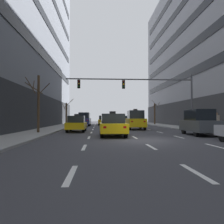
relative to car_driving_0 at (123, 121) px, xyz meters
name	(u,v)px	position (x,y,z in m)	size (l,w,h in m)	color
ground_plane	(140,140)	(-1.73, -24.81, -0.82)	(120.00, 120.00, 0.00)	#38383D
sidewalk_left	(7,140)	(-9.84, -24.81, -0.75)	(3.20, 80.00, 0.14)	gray
lane_stripe_l1_s2	(71,174)	(-4.99, -32.81, -0.81)	(0.16, 2.00, 0.01)	silver
lane_stripe_l1_s3	(84,147)	(-4.99, -27.81, -0.81)	(0.16, 2.00, 0.01)	silver
lane_stripe_l1_s4	(89,138)	(-4.99, -22.81, -0.81)	(0.16, 2.00, 0.01)	silver
lane_stripe_l1_s5	(91,133)	(-4.99, -17.81, -0.81)	(0.16, 2.00, 0.01)	silver
lane_stripe_l1_s6	(93,129)	(-4.99, -12.81, -0.81)	(0.16, 2.00, 0.01)	silver
lane_stripe_l1_s7	(94,127)	(-4.99, -7.81, -0.81)	(0.16, 2.00, 0.01)	silver
lane_stripe_l1_s8	(95,126)	(-4.99, -2.81, -0.81)	(0.16, 2.00, 0.01)	silver
lane_stripe_l1_s9	(95,125)	(-4.99, 2.19, -0.81)	(0.16, 2.00, 0.01)	silver
lane_stripe_l1_s10	(96,124)	(-4.99, 7.19, -0.81)	(0.16, 2.00, 0.01)	silver
lane_stripe_l2_s2	(196,173)	(-1.73, -32.81, -0.81)	(0.16, 2.00, 0.01)	silver
lane_stripe_l2_s3	(151,147)	(-1.73, -27.81, -0.81)	(0.16, 2.00, 0.01)	silver
lane_stripe_l2_s4	(134,137)	(-1.73, -22.81, -0.81)	(0.16, 2.00, 0.01)	silver
lane_stripe_l2_s5	(126,132)	(-1.73, -17.81, -0.81)	(0.16, 2.00, 0.01)	silver
lane_stripe_l2_s6	(121,129)	(-1.73, -12.81, -0.81)	(0.16, 2.00, 0.01)	silver
lane_stripe_l2_s7	(117,127)	(-1.73, -7.81, -0.81)	(0.16, 2.00, 0.01)	silver
lane_stripe_l2_s8	(115,126)	(-1.73, -2.81, -0.81)	(0.16, 2.00, 0.01)	silver
lane_stripe_l2_s9	(113,125)	(-1.73, 2.19, -0.81)	(0.16, 2.00, 0.01)	silver
lane_stripe_l2_s10	(111,124)	(-1.73, 7.19, -0.81)	(0.16, 2.00, 0.01)	silver
lane_stripe_l3_s3	(215,146)	(1.52, -27.81, -0.81)	(0.16, 2.00, 0.01)	silver
lane_stripe_l3_s4	(179,137)	(1.52, -22.81, -0.81)	(0.16, 2.00, 0.01)	silver
lane_stripe_l3_s5	(160,132)	(1.52, -17.81, -0.81)	(0.16, 2.00, 0.01)	silver
lane_stripe_l3_s6	(148,129)	(1.52, -12.81, -0.81)	(0.16, 2.00, 0.01)	silver
lane_stripe_l3_s7	(140,127)	(1.52, -7.81, -0.81)	(0.16, 2.00, 0.01)	silver
lane_stripe_l3_s8	(134,126)	(1.52, -2.81, -0.81)	(0.16, 2.00, 0.01)	silver
lane_stripe_l3_s9	(130,125)	(1.52, 2.19, -0.81)	(0.16, 2.00, 0.01)	silver
lane_stripe_l3_s10	(127,124)	(1.52, 7.19, -0.81)	(0.16, 2.00, 0.01)	silver
car_driving_0	(123,121)	(0.00, 0.00, 0.00)	(2.07, 4.52, 1.66)	black
taxi_driving_1	(77,124)	(-6.48, -16.59, -0.04)	(1.77, 4.22, 1.75)	black
taxi_driving_2	(135,120)	(0.00, -12.90, 0.28)	(2.03, 4.62, 2.40)	black
taxi_driving_3	(104,120)	(-3.40, 0.77, 0.02)	(2.07, 4.62, 1.89)	black
taxi_driving_4	(112,125)	(-3.26, -21.85, 0.02)	(1.95, 4.55, 1.88)	black
car_driving_5	(84,119)	(-6.64, -2.50, 0.27)	(2.01, 4.55, 2.18)	black
car_parked_2	(199,122)	(3.72, -21.33, 0.21)	(1.91, 4.32, 2.07)	black
traffic_signal_0	(145,89)	(0.30, -16.66, 3.46)	(12.81, 0.34, 5.66)	#4C4C51
street_tree_0	(66,113)	(-9.51, -2.80, 1.25)	(1.82, 1.82, 4.28)	#4C3823
street_tree_1	(38,102)	(-9.55, -19.17, 1.98)	(2.05, 2.05, 4.93)	#4C3823
street_tree_2	(155,113)	(6.07, 1.68, 1.35)	(1.39, 1.41, 4.48)	#4C3823
pedestrian_0	(217,120)	(6.65, -18.69, 0.33)	(0.45, 0.36, 1.73)	brown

